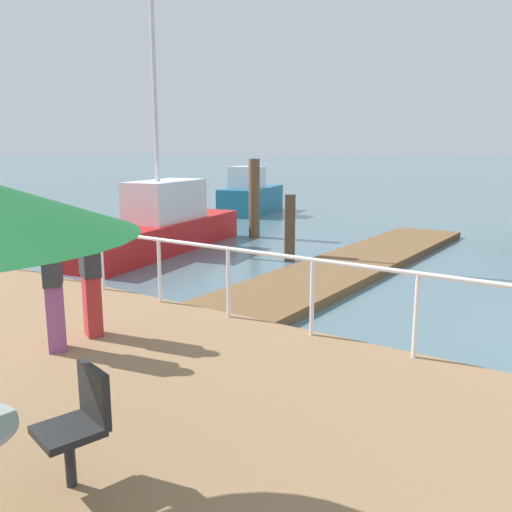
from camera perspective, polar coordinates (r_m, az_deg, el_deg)
floating_dock at (r=13.57m, az=10.11°, el=-0.85°), size 12.38×2.00×0.18m
boardwalk_railing at (r=9.51m, az=-13.22°, el=0.74°), size 0.06×24.29×1.08m
dock_piling_0 at (r=17.75m, az=-0.19°, el=6.07°), size 0.36×0.36×2.55m
dock_piling_1 at (r=14.07m, az=3.56°, el=2.95°), size 0.28×0.28×1.73m
moored_boat_1 at (r=15.71m, az=-9.90°, el=3.29°), size 6.99×2.81×9.83m
moored_boat_3 at (r=24.34m, az=-0.56°, el=6.27°), size 4.30×2.59×2.09m
cafe_chair_0 at (r=4.48m, az=-17.99°, el=-15.82°), size 0.56×0.54×0.90m
pedestrian_0 at (r=7.18m, az=-20.54°, el=-2.34°), size 0.40×0.42×1.76m
pedestrian_1 at (r=7.59m, az=-17.00°, el=-1.57°), size 0.36×0.42×1.72m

